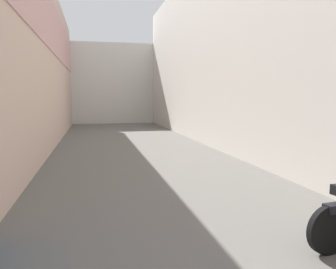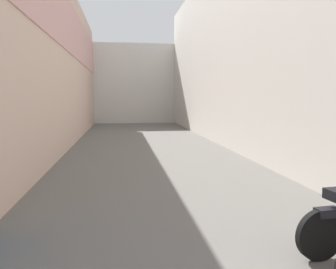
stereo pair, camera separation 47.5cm
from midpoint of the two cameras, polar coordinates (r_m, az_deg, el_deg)
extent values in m
plane|color=#66635E|center=(9.47, -0.48, -4.96)|extent=(41.56, 41.56, 0.00)
cube|color=beige|center=(11.43, -17.48, 12.31)|extent=(0.40, 25.56, 6.20)
cube|color=#DBA39E|center=(11.62, -16.64, 19.06)|extent=(0.04, 25.56, 1.98)
cube|color=beige|center=(12.13, 13.04, 15.07)|extent=(0.40, 25.56, 7.46)
cube|color=silver|center=(25.04, -5.23, 8.50)|extent=(8.65, 2.00, 5.60)
cylinder|color=black|center=(4.45, 27.28, -14.93)|extent=(0.61, 0.15, 0.60)
cube|color=black|center=(4.42, 28.25, -11.56)|extent=(0.29, 0.17, 0.10)
camera|label=1|loc=(0.24, -87.69, 0.26)|focal=36.04mm
camera|label=2|loc=(0.24, 92.31, -0.26)|focal=36.04mm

